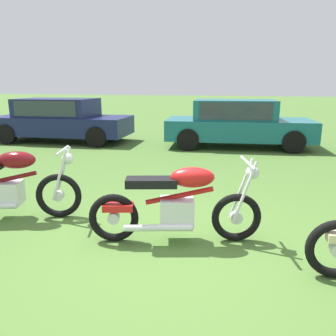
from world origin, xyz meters
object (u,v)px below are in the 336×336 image
Objects in this scene: car_navy at (61,118)px; car_teal at (236,121)px; motorcycle_maroon at (6,185)px; motorcycle_red at (177,204)px.

car_navy is 1.01× the size of car_teal.
car_navy is at bearing 97.83° from motorcycle_maroon.
car_navy and car_teal have the same top height.
car_teal is (0.07, 6.79, 0.32)m from motorcycle_red.
motorcycle_maroon is at bearing 162.70° from motorcycle_red.
motorcycle_red is 6.80m from car_teal.
motorcycle_red is 8.37m from car_navy.
car_teal reaches higher than motorcycle_red.
motorcycle_maroon is 0.44× the size of car_teal.
motorcycle_red is at bearing -20.18° from motorcycle_maroon.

